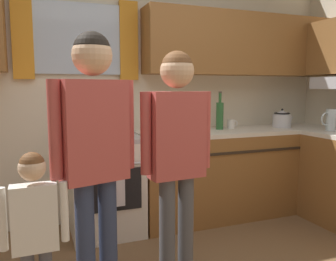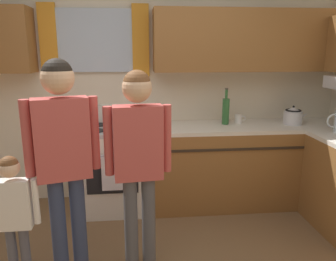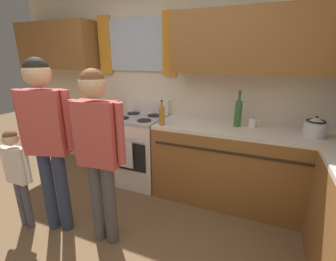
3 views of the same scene
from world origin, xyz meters
TOP-DOWN VIEW (x-y plane):
  - back_wall_unit at (0.05, 1.82)m, footprint 4.60×0.42m
  - kitchen_counter_run at (1.51, 1.11)m, footprint 2.24×2.13m
  - stove_oven at (-0.27, 1.54)m, footprint 0.63×0.67m
  - bottle_oil_amber at (0.16, 1.32)m, footprint 0.06×0.06m
  - bottle_wine_green at (0.95, 1.60)m, footprint 0.08×0.08m
  - mug_ceramic_white at (1.11, 1.63)m, footprint 0.13×0.08m
  - stovetop_kettle at (1.68, 1.52)m, footprint 0.27×0.20m
  - adult_holding_child at (-0.54, 0.38)m, footprint 0.49×0.25m
  - adult_in_plaid at (-0.02, 0.43)m, footprint 0.49×0.21m
  - small_child at (-0.87, 0.28)m, footprint 0.34×0.14m

SIDE VIEW (x-z plane):
  - kitchen_counter_run at x=1.51m, z-range 0.00..0.90m
  - stove_oven at x=-0.27m, z-range -0.08..1.02m
  - small_child at x=-0.87m, z-range 0.13..1.14m
  - mug_ceramic_white at x=1.11m, z-range 0.90..1.00m
  - adult_in_plaid at x=-0.02m, z-range 0.20..1.76m
  - stovetop_kettle at x=1.68m, z-range 0.89..1.10m
  - bottle_oil_amber at x=0.16m, z-range 0.87..1.15m
  - adult_holding_child at x=-0.54m, z-range 0.21..1.85m
  - bottle_wine_green at x=0.95m, z-range 0.85..1.25m
  - back_wall_unit at x=0.05m, z-range 0.18..2.78m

